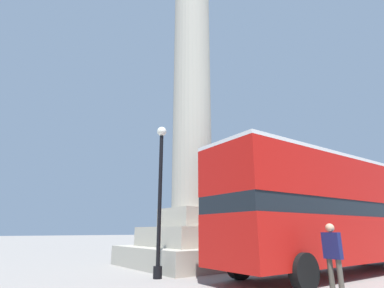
{
  "coord_description": "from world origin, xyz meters",
  "views": [
    {
      "loc": [
        -9.0,
        -12.02,
        1.57
      ],
      "look_at": [
        0.0,
        0.0,
        5.93
      ],
      "focal_mm": 28.0,
      "sensor_mm": 36.0,
      "label": 1
    }
  ],
  "objects_px": {
    "bus_b": "(333,210)",
    "equestrian_statue": "(257,232)",
    "monument_column": "(192,104)",
    "street_lamp": "(160,197)",
    "pedestrian_near_lamp": "(333,253)"
  },
  "relations": [
    {
      "from": "monument_column",
      "to": "street_lamp",
      "type": "height_order",
      "value": "monument_column"
    },
    {
      "from": "equestrian_statue",
      "to": "street_lamp",
      "type": "xyz_separation_m",
      "value": [
        -13.4,
        -7.27,
        1.29
      ]
    },
    {
      "from": "bus_b",
      "to": "equestrian_statue",
      "type": "height_order",
      "value": "equestrian_statue"
    },
    {
      "from": "bus_b",
      "to": "equestrian_statue",
      "type": "distance_m",
      "value": 12.86
    },
    {
      "from": "pedestrian_near_lamp",
      "to": "equestrian_statue",
      "type": "bearing_deg",
      "value": 138.98
    },
    {
      "from": "equestrian_statue",
      "to": "bus_b",
      "type": "bearing_deg",
      "value": -140.0
    },
    {
      "from": "monument_column",
      "to": "bus_b",
      "type": "bearing_deg",
      "value": -64.66
    },
    {
      "from": "bus_b",
      "to": "street_lamp",
      "type": "distance_m",
      "value": 6.84
    },
    {
      "from": "pedestrian_near_lamp",
      "to": "monument_column",
      "type": "bearing_deg",
      "value": 173.58
    },
    {
      "from": "street_lamp",
      "to": "pedestrian_near_lamp",
      "type": "height_order",
      "value": "street_lamp"
    },
    {
      "from": "monument_column",
      "to": "street_lamp",
      "type": "distance_m",
      "value": 6.81
    },
    {
      "from": "bus_b",
      "to": "street_lamp",
      "type": "relative_size",
      "value": 2.09
    },
    {
      "from": "monument_column",
      "to": "equestrian_statue",
      "type": "relative_size",
      "value": 3.97
    },
    {
      "from": "street_lamp",
      "to": "pedestrian_near_lamp",
      "type": "xyz_separation_m",
      "value": [
        2.36,
        -5.04,
        -1.76
      ]
    },
    {
      "from": "equestrian_statue",
      "to": "pedestrian_near_lamp",
      "type": "relative_size",
      "value": 3.19
    }
  ]
}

